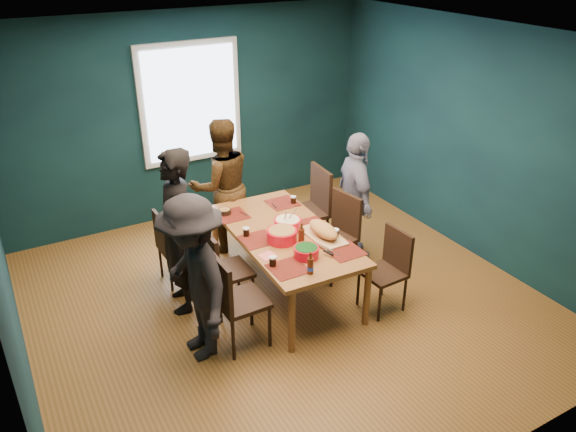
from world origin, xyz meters
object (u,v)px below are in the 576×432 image
Objects in this scene: person_right at (355,198)px; bowl_dumpling at (288,224)px; person_back at (221,186)px; chair_right_near at (390,264)px; chair_right_mid at (339,229)px; dining_table at (285,238)px; person_near_left at (194,279)px; chair_right_far at (312,203)px; chair_left_near at (232,295)px; person_far_left at (177,232)px; chair_left_mid at (220,266)px; chair_left_far at (170,243)px; bowl_herbs at (306,252)px; bowl_salad at (282,235)px; cutting_board at (323,231)px.

bowl_dumpling is at bearing 117.95° from person_right.
chair_right_near is at bearing 119.57° from person_back.
person_back is (-0.90, 1.18, 0.26)m from chair_right_mid.
person_near_left is at bearing -156.13° from dining_table.
chair_right_far reaches higher than bowl_dumpling.
person_far_left reaches higher than chair_left_near.
chair_left_mid is 0.69m from person_near_left.
person_far_left is 1.11× the size of person_right.
chair_left_far is 1.63m from bowl_herbs.
chair_left_mid is at bearing -177.61° from bowl_dumpling.
chair_left_near is at bearing 170.24° from chair_right_near.
chair_left_mid reaches higher than bowl_salad.
chair_left_mid is 0.59× the size of person_near_left.
dining_table is at bearing 136.47° from cutting_board.
bowl_dumpling is 0.42× the size of cutting_board.
bowl_herbs is at bearing -38.13° from chair_left_mid.
person_near_left is at bearing -174.63° from chair_right_mid.
chair_left_mid is 1.84m from person_right.
person_far_left is (-1.04, 0.32, 0.20)m from dining_table.
person_right is (0.34, 0.19, 0.22)m from chair_right_mid.
bowl_salad is (-1.19, -0.40, 0.02)m from person_right.
chair_right_far reaches higher than chair_left_far.
person_back is (0.68, 1.79, 0.26)m from chair_left_near.
person_far_left reaches higher than person_near_left.
dining_table is 1.01m from chair_left_near.
chair_left_near is 0.56× the size of person_far_left.
chair_right_near is at bearing 80.95° from person_near_left.
person_right is at bearing -49.12° from chair_right_far.
person_right is at bearing 100.33° from person_far_left.
person_far_left reaches higher than chair_right_far.
dining_table is 1.11m from person_far_left.
chair_right_far reaches higher than cutting_board.
chair_right_mid is 1.51m from person_back.
person_right is at bearing 34.44° from cutting_board.
chair_left_far is 1.29m from person_near_left.
person_near_left reaches higher than chair_right_near.
chair_right_near is 0.75m from cutting_board.
bowl_salad is at bearing -132.52° from bowl_dumpling.
chair_right_far is 4.25× the size of bowl_herbs.
chair_left_far is at bearing 109.18° from chair_left_mid.
bowl_herbs reaches higher than dining_table.
person_far_left is 2.12m from person_right.
person_back is (-0.17, 1.25, 0.16)m from dining_table.
person_right is 2.29× the size of cutting_board.
person_far_left is at bearing 104.65° from person_right.
person_far_left is at bearing 153.62° from bowl_salad.
chair_right_mid is 0.60× the size of person_near_left.
person_far_left is 5.66× the size of bowl_salad.
chair_right_far is at bearing 119.63° from person_near_left.
bowl_salad is (0.74, 0.40, 0.24)m from chair_left_near.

